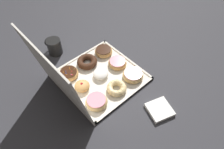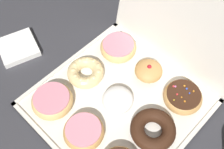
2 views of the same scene
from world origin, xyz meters
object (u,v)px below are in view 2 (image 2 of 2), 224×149
(napkin_stack, at_px, (18,47))
(jelly_filled_donut_7, at_px, (148,70))
(pink_frosted_donut_0, at_px, (52,101))
(pink_frosted_donut_6, at_px, (118,47))
(donut_box, at_px, (118,104))
(sprinkle_donut_8, at_px, (183,97))
(cruller_donut_3, at_px, (86,72))
(chocolate_cake_ring_donut_5, at_px, (154,129))
(pink_frosted_donut_1, at_px, (83,131))
(powdered_filled_donut_4, at_px, (117,100))

(napkin_stack, bearing_deg, jelly_filled_donut_7, 30.09)
(pink_frosted_donut_0, bearing_deg, pink_frosted_donut_6, 89.45)
(donut_box, xyz_separation_m, pink_frosted_donut_6, (-0.13, 0.14, 0.02))
(pink_frosted_donut_0, relative_size, sprinkle_donut_8, 1.06)
(pink_frosted_donut_0, bearing_deg, cruller_donut_3, 91.59)
(jelly_filled_donut_7, height_order, napkin_stack, jelly_filled_donut_7)
(pink_frosted_donut_0, relative_size, napkin_stack, 1.00)
(jelly_filled_donut_7, distance_m, sprinkle_donut_8, 0.13)
(chocolate_cake_ring_donut_5, bearing_deg, pink_frosted_donut_1, -134.19)
(cruller_donut_3, distance_m, pink_frosted_donut_6, 0.13)
(cruller_donut_3, relative_size, napkin_stack, 0.94)
(sprinkle_donut_8, bearing_deg, donut_box, -132.95)
(powdered_filled_donut_4, distance_m, napkin_stack, 0.38)
(chocolate_cake_ring_donut_5, bearing_deg, pink_frosted_donut_6, 152.39)
(pink_frosted_donut_1, distance_m, pink_frosted_donut_6, 0.29)
(donut_box, bearing_deg, sprinkle_donut_8, 47.05)
(pink_frosted_donut_1, relative_size, sprinkle_donut_8, 0.99)
(pink_frosted_donut_0, xyz_separation_m, cruller_donut_3, (-0.00, 0.13, -0.00))
(donut_box, distance_m, napkin_stack, 0.38)
(donut_box, height_order, pink_frosted_donut_0, pink_frosted_donut_0)
(pink_frosted_donut_1, height_order, chocolate_cake_ring_donut_5, chocolate_cake_ring_donut_5)
(napkin_stack, bearing_deg, powdered_filled_donut_4, 11.67)
(donut_box, bearing_deg, cruller_donut_3, 178.84)
(donut_box, bearing_deg, pink_frosted_donut_6, 133.05)
(sprinkle_donut_8, bearing_deg, chocolate_cake_ring_donut_5, -88.99)
(donut_box, bearing_deg, pink_frosted_donut_1, -90.69)
(powdered_filled_donut_4, bearing_deg, sprinkle_donut_8, 47.56)
(donut_box, distance_m, cruller_donut_3, 0.14)
(pink_frosted_donut_0, bearing_deg, powdered_filled_donut_4, 44.52)
(sprinkle_donut_8, bearing_deg, pink_frosted_donut_1, -115.61)
(pink_frosted_donut_0, xyz_separation_m, powdered_filled_donut_4, (0.13, 0.13, -0.00))
(sprinkle_donut_8, height_order, napkin_stack, sprinkle_donut_8)
(jelly_filled_donut_7, height_order, sprinkle_donut_8, jelly_filled_donut_7)
(sprinkle_donut_8, bearing_deg, napkin_stack, -156.67)
(powdered_filled_donut_4, distance_m, chocolate_cake_ring_donut_5, 0.13)
(cruller_donut_3, distance_m, powdered_filled_donut_4, 0.13)
(pink_frosted_donut_6, height_order, sprinkle_donut_8, sprinkle_donut_8)
(cruller_donut_3, xyz_separation_m, powdered_filled_donut_4, (0.13, -0.01, 0.00))
(powdered_filled_donut_4, relative_size, sprinkle_donut_8, 0.79)
(cruller_donut_3, distance_m, jelly_filled_donut_7, 0.18)
(powdered_filled_donut_4, bearing_deg, napkin_stack, -168.33)
(powdered_filled_donut_4, xyz_separation_m, chocolate_cake_ring_donut_5, (0.13, 0.01, -0.00))
(powdered_filled_donut_4, distance_m, sprinkle_donut_8, 0.19)
(pink_frosted_donut_0, distance_m, pink_frosted_donut_6, 0.27)
(pink_frosted_donut_1, distance_m, cruller_donut_3, 0.19)
(sprinkle_donut_8, relative_size, napkin_stack, 0.95)
(cruller_donut_3, bearing_deg, sprinkle_donut_8, 27.03)
(powdered_filled_donut_4, relative_size, chocolate_cake_ring_donut_5, 0.72)
(pink_frosted_donut_1, xyz_separation_m, sprinkle_donut_8, (0.13, 0.26, 0.00))
(powdered_filled_donut_4, relative_size, napkin_stack, 0.75)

